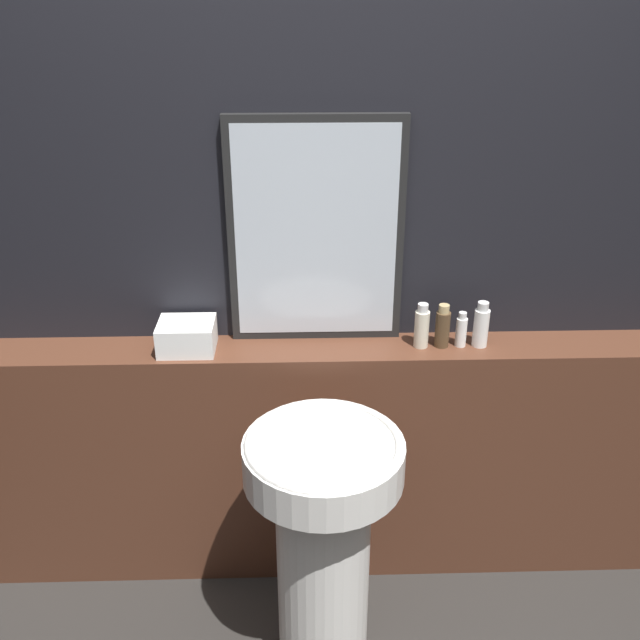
# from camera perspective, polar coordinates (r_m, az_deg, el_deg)

# --- Properties ---
(wall_back) EXTENTS (8.00, 0.06, 2.50)m
(wall_back) POSITION_cam_1_polar(r_m,az_deg,el_deg) (2.38, 0.63, 6.01)
(wall_back) COLOR black
(wall_back) RESTS_ON ground_plane
(vanity_counter) EXTENTS (2.87, 0.20, 0.93)m
(vanity_counter) POSITION_cam_1_polar(r_m,az_deg,el_deg) (2.64, 0.66, -11.16)
(vanity_counter) COLOR #512D1E
(vanity_counter) RESTS_ON ground_plane
(pedestal_sink) EXTENTS (0.47, 0.47, 0.87)m
(pedestal_sink) POSITION_cam_1_polar(r_m,az_deg,el_deg) (2.27, 0.26, -16.86)
(pedestal_sink) COLOR silver
(pedestal_sink) RESTS_ON ground_plane
(mirror) EXTENTS (0.57, 0.03, 0.75)m
(mirror) POSITION_cam_1_polar(r_m,az_deg,el_deg) (2.31, -0.33, 6.97)
(mirror) COLOR black
(mirror) RESTS_ON vanity_counter
(towel_stack) EXTENTS (0.19, 0.15, 0.10)m
(towel_stack) POSITION_cam_1_polar(r_m,az_deg,el_deg) (2.40, -10.60, -1.27)
(towel_stack) COLOR white
(towel_stack) RESTS_ON vanity_counter
(shampoo_bottle) EXTENTS (0.05, 0.05, 0.16)m
(shampoo_bottle) POSITION_cam_1_polar(r_m,az_deg,el_deg) (2.39, 8.14, -0.55)
(shampoo_bottle) COLOR beige
(shampoo_bottle) RESTS_ON vanity_counter
(conditioner_bottle) EXTENTS (0.05, 0.05, 0.15)m
(conditioner_bottle) POSITION_cam_1_polar(r_m,az_deg,el_deg) (2.40, 9.78, -0.57)
(conditioner_bottle) COLOR #4C3823
(conditioner_bottle) RESTS_ON vanity_counter
(lotion_bottle) EXTENTS (0.04, 0.04, 0.12)m
(lotion_bottle) POSITION_cam_1_polar(r_m,az_deg,el_deg) (2.42, 11.23, -0.82)
(lotion_bottle) COLOR white
(lotion_bottle) RESTS_ON vanity_counter
(body_wash_bottle) EXTENTS (0.05, 0.05, 0.16)m
(body_wash_bottle) POSITION_cam_1_polar(r_m,az_deg,el_deg) (2.43, 12.76, -0.45)
(body_wash_bottle) COLOR white
(body_wash_bottle) RESTS_ON vanity_counter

